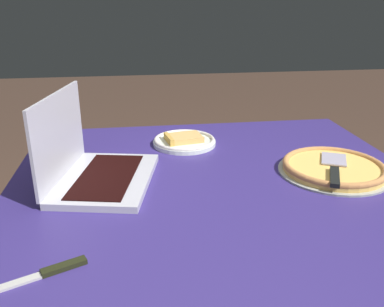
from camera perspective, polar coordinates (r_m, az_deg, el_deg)
The scene contains 5 objects.
dining_table at distance 1.17m, azimuth 3.78°, elevation -7.68°, with size 1.16×1.11×0.77m.
laptop at distance 1.15m, azimuth -13.82°, elevation -1.49°, with size 0.31×0.39×0.25m.
pizza_plate at distance 1.42m, azimuth -1.12°, elevation 1.78°, with size 0.22×0.22×0.04m.
pizza_tray at distance 1.26m, azimuth 19.08°, elevation -1.89°, with size 0.32×0.32×0.03m.
table_knife at distance 0.83m, azimuth -19.95°, elevation -15.44°, with size 0.19×0.10×0.01m.
Camera 1 is at (0.22, 1.01, 1.26)m, focal length 38.37 mm.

